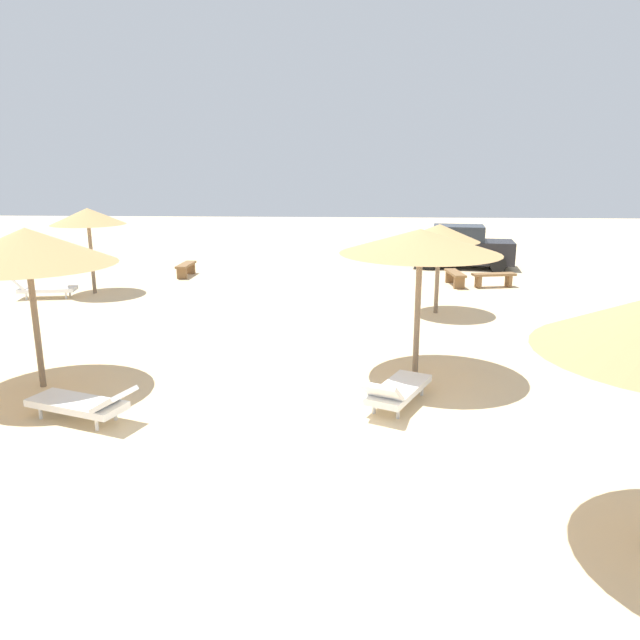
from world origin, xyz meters
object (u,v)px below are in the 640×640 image
Objects in this scene: parked_car at (462,248)px; bench_1 at (455,276)px; parasol_2 at (88,217)px; parasol_5 at (439,233)px; lounger_2 at (43,288)px; parasol_0 at (27,247)px; bench_0 at (186,267)px; bench_2 at (494,277)px; parasol_1 at (420,242)px; lounger_1 at (396,390)px; lounger_0 at (83,403)px.

bench_1 is at bearing -102.55° from parked_car.
parked_car is at bearing 77.45° from bench_1.
parasol_2 is 11.13m from parasol_5.
parasol_0 is at bearing -63.34° from lounger_2.
parasol_0 is 8.90m from parasol_2.
bench_0 and bench_2 have the same top height.
parasol_0 is 1.26× the size of parasol_5.
parasol_1 is 3.00m from lounger_1.
lounger_2 is at bearing 173.84° from parasol_5.
parasol_0 reaches higher than bench_1.
parasol_2 is at bearing -124.61° from bench_0.
bench_2 is at bearing 69.39° from lounger_1.
parasol_2 is 1.84× the size of bench_0.
bench_1 is 4.00m from parked_car.
parked_car reaches higher than lounger_1.
bench_0 is (-7.60, 10.64, -2.36)m from parasol_1.
parasol_0 is 11.97m from bench_0.
lounger_0 is at bearing -59.89° from lounger_2.
lounger_0 is 18.20m from parked_car.
parasol_1 is 5.43m from parasol_5.
parked_car is at bearing 13.52° from bench_0.
parasol_0 is at bearing 134.05° from lounger_0.
bench_0 is 0.36× the size of parked_car.
parasol_1 is at bearing -30.77° from lounger_2.
parasol_5 reaches higher than bench_2.
parked_car is (3.67, 14.98, 0.51)m from lounger_1.
parasol_0 reaches higher than lounger_0.
bench_0 is 0.98× the size of bench_2.
parked_car is (10.41, 14.32, -1.88)m from parasol_0.
parasol_1 reaches higher than bench_1.
parked_car is at bearing 24.06° from parasol_2.
lounger_0 is (-5.76, -2.63, -2.39)m from parasol_1.
lounger_0 is 15.04m from bench_2.
parked_car is at bearing 76.57° from parasol_1.
bench_2 is at bearing 43.36° from parasol_0.
lounger_0 is at bearing -128.42° from bench_2.
lounger_2 is at bearing -147.92° from parasol_2.
lounger_0 is 1.01× the size of lounger_1.
lounger_1 is at bearing -103.76° from parked_car.
parasol_5 is at bearing -104.52° from parked_car.
lounger_0 is 5.32m from lounger_1.
parasol_1 is 9.92m from bench_1.
parked_car is (14.28, 6.61, 0.50)m from lounger_2.
parasol_0 reaches higher than parasol_1.
parasol_0 is at bearing -73.29° from parasol_2.
parasol_2 reaches higher than parasol_5.
lounger_0 is at bearing -45.95° from parasol_0.
lounger_1 is (5.25, 0.88, 0.01)m from lounger_0.
bench_0 is (3.52, 4.02, 0.02)m from lounger_2.
bench_2 is (11.19, -1.49, 0.00)m from bench_0.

